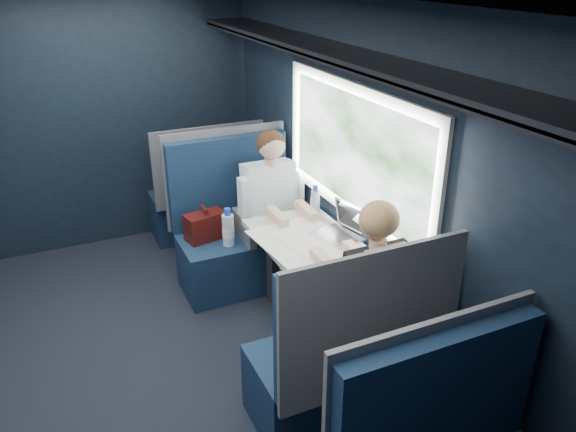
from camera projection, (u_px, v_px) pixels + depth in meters
name	position (u px, v px, depth m)	size (l,w,h in m)	color
ground	(166.00, 368.00, 3.76)	(2.80, 4.20, 0.01)	black
room_shell	(146.00, 158.00, 3.15)	(3.00, 4.40, 2.40)	black
table	(305.00, 250.00, 3.87)	(0.62, 1.00, 0.74)	#54565E
seat_bay_near	(237.00, 235.00, 4.62)	(1.04, 0.62, 1.26)	#0B1B33
seat_bay_far	(344.00, 362.00, 3.18)	(1.04, 0.62, 1.26)	#0B1B33
seat_row_front	(206.00, 197.00, 5.39)	(1.04, 0.51, 1.16)	#0B1B33
man	(274.00, 205.00, 4.45)	(0.53, 0.56, 1.32)	black
woman	(369.00, 290.00, 3.29)	(0.53, 0.56, 1.32)	black
papers	(307.00, 245.00, 3.77)	(0.55, 0.80, 0.01)	white
laptop	(344.00, 227.00, 3.87)	(0.31, 0.37, 0.24)	silver
bottle_small	(315.00, 201.00, 4.21)	(0.07, 0.07, 0.22)	silver
cup	(315.00, 204.00, 4.29)	(0.07, 0.07, 0.09)	white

